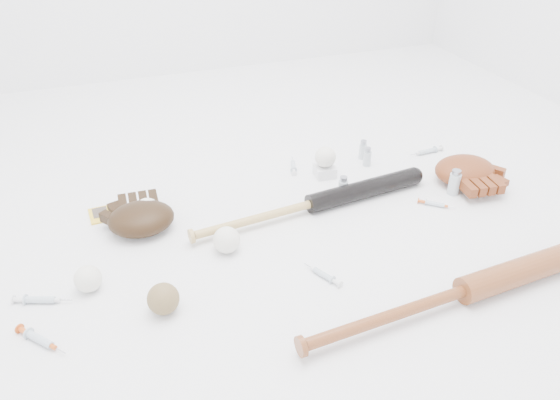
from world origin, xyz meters
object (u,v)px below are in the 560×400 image
object	(u,v)px
glove_dark	(141,218)
bat_dark	(312,204)
bat_wood	(465,290)
pedestal	(325,171)

from	to	relation	value
glove_dark	bat_dark	bearing A→B (deg)	-6.68
bat_dark	bat_wood	bearing A→B (deg)	-74.40
bat_dark	bat_wood	size ratio (longest dim) A/B	0.86
glove_dark	bat_wood	bearing A→B (deg)	-36.99
bat_dark	pedestal	xyz separation A→B (m)	(0.13, 0.20, -0.01)
bat_dark	glove_dark	distance (m)	0.52
glove_dark	pedestal	bearing A→B (deg)	12.51
bat_dark	glove_dark	size ratio (longest dim) A/B	3.61
glove_dark	pedestal	size ratio (longest dim) A/B	3.43
bat_wood	glove_dark	world-z (taller)	glove_dark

